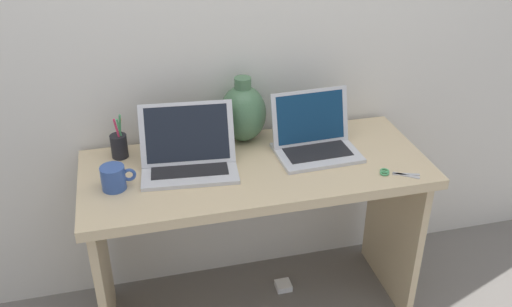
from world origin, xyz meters
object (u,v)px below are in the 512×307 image
Objects in this scene: laptop_left at (188,152)px; pen_cup at (119,145)px; coffee_mug at (114,178)px; laptop_right at (314,136)px; green_vase at (243,113)px; power_brick at (283,286)px; scissors at (392,173)px.

pen_cup is at bearing 151.48° from laptop_left.
laptop_left is at bearing 18.10° from coffee_mug.
laptop_left is 0.50m from laptop_right.
laptop_left is 1.39× the size of green_vase.
pen_cup is (0.03, 0.23, 0.01)m from coffee_mug.
green_vase is 0.87m from power_brick.
laptop_right reaches higher than power_brick.
laptop_left is 5.41× the size of power_brick.
laptop_right is 2.29× the size of scissors.
coffee_mug is (-0.78, -0.10, -0.02)m from laptop_right.
green_vase is 0.51m from pen_cup.
coffee_mug is at bearing 171.66° from scissors.
laptop_right is at bearing -9.69° from pen_cup.
power_brick is at bearing 140.28° from scissors.
laptop_left is 3.04× the size of coffee_mug.
coffee_mug is at bearing -96.81° from pen_cup.
laptop_right is 0.34m from scissors.
laptop_right is at bearing 0.93° from laptop_left.
green_vase reaches higher than scissors.
laptop_left is 2.08× the size of pen_cup.
power_brick is at bearing 166.46° from laptop_right.
scissors is (0.73, -0.24, -0.06)m from laptop_left.
pen_cup is (-0.50, -0.03, -0.07)m from green_vase.
pen_cup is 1.02m from power_brick.
pen_cup is at bearing 83.19° from coffee_mug.
coffee_mug is 1.78× the size of power_brick.
laptop_right reaches higher than scissors.
laptop_right is at bearing -31.96° from green_vase.
laptop_right is 4.68× the size of power_brick.
green_vase is 0.64m from scissors.
laptop_right is at bearing -13.54° from power_brick.
pen_cup is at bearing 159.03° from scissors.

